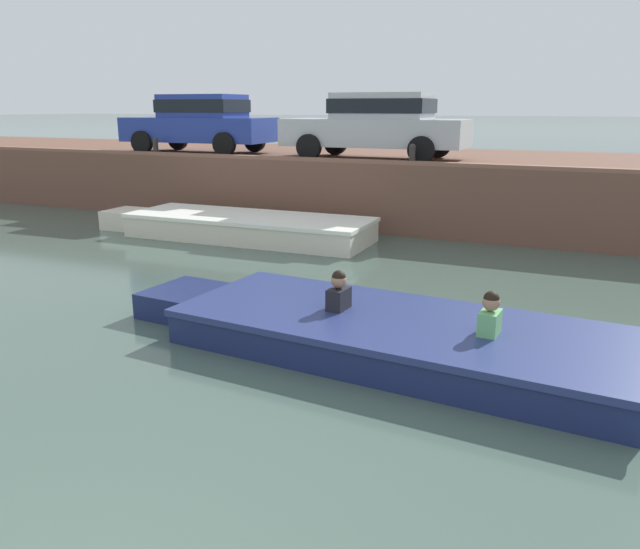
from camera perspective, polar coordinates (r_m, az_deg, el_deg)
ground_plane at (r=8.22m, az=6.19°, el=-4.98°), size 400.00×400.00×0.00m
far_quay_wall at (r=16.49m, az=16.04°, el=7.49°), size 60.00×6.00×1.58m
far_wall_coping at (r=13.58m, az=14.42°, el=9.63°), size 60.00×0.24×0.08m
boat_moored_west_cream at (r=13.89m, az=-7.47°, el=4.38°), size 6.49×1.96×0.52m
motorboat_passing at (r=7.45m, az=5.45°, el=-5.32°), size 6.45×2.44×0.92m
car_leftmost_blue at (r=17.75m, az=-10.89°, el=13.61°), size 4.16×2.02×1.54m
car_left_inner_silver at (r=15.42m, az=5.32°, el=13.63°), size 4.43×2.02×1.54m
mooring_bollard_west at (r=17.29m, az=-14.81°, el=11.34°), size 0.15×0.15×0.45m
mooring_bollard_mid at (r=14.02m, az=8.43°, el=10.91°), size 0.15×0.15×0.45m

